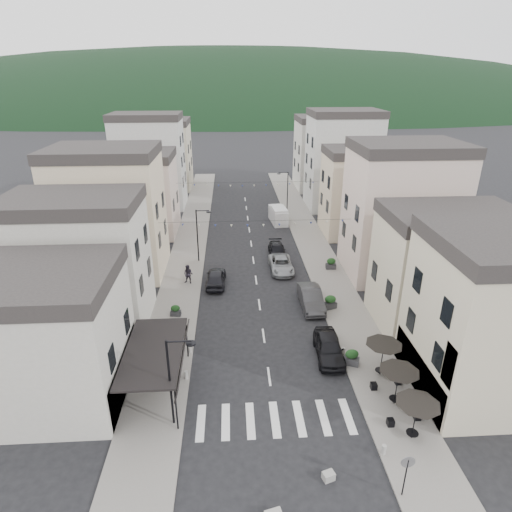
% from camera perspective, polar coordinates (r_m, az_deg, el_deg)
% --- Properties ---
extents(ground, '(700.00, 700.00, 0.00)m').
position_cam_1_polar(ground, '(26.55, 3.01, -23.93)').
color(ground, black).
rests_on(ground, ground).
extents(sidewalk_left, '(4.00, 76.00, 0.12)m').
position_cam_1_polar(sidewalk_left, '(53.76, -8.72, 1.90)').
color(sidewalk_left, slate).
rests_on(sidewalk_left, ground).
extents(sidewalk_right, '(4.00, 76.00, 0.12)m').
position_cam_1_polar(sidewalk_right, '(54.42, 7.21, 2.26)').
color(sidewalk_right, slate).
rests_on(sidewalk_right, ground).
extents(hill_backdrop, '(640.00, 360.00, 70.00)m').
position_cam_1_polar(hill_backdrop, '(318.46, -3.23, 19.85)').
color(hill_backdrop, black).
rests_on(hill_backdrop, ground).
extents(boutique_building, '(12.00, 8.00, 8.00)m').
position_cam_1_polar(boutique_building, '(30.59, -28.81, -10.34)').
color(boutique_building, '#B0ACA1').
rests_on(boutique_building, ground).
extents(bistro_building, '(10.00, 8.00, 10.00)m').
position_cam_1_polar(bistro_building, '(31.18, 30.13, -7.83)').
color(bistro_building, beige).
rests_on(bistro_building, ground).
extents(boutique_awning, '(3.77, 7.50, 3.28)m').
position_cam_1_polar(boutique_awning, '(28.55, -12.97, -12.35)').
color(boutique_awning, black).
rests_on(boutique_awning, ground).
extents(buildings_row_left, '(10.20, 54.16, 14.00)m').
position_cam_1_polar(buildings_row_left, '(58.47, -15.56, 9.31)').
color(buildings_row_left, '#B0ACA1').
rests_on(buildings_row_left, ground).
extents(buildings_row_right, '(10.20, 54.16, 14.50)m').
position_cam_1_polar(buildings_row_right, '(58.51, 13.57, 9.72)').
color(buildings_row_right, beige).
rests_on(buildings_row_right, ground).
extents(cafe_terrace, '(2.50, 8.10, 2.53)m').
position_cam_1_polar(cafe_terrace, '(28.67, 18.49, -14.78)').
color(cafe_terrace, black).
rests_on(cafe_terrace, ground).
extents(streetlamp_left_near, '(1.70, 0.56, 6.00)m').
position_cam_1_polar(streetlamp_left_near, '(25.62, -10.86, -15.22)').
color(streetlamp_left_near, black).
rests_on(streetlamp_left_near, ground).
extents(streetlamp_left_far, '(1.70, 0.56, 6.00)m').
position_cam_1_polar(streetlamp_left_far, '(46.75, -7.52, 3.42)').
color(streetlamp_left_far, black).
rests_on(streetlamp_left_far, ground).
extents(streetlamp_right_far, '(1.70, 0.56, 6.00)m').
position_cam_1_polar(streetlamp_right_far, '(64.37, 3.99, 9.12)').
color(streetlamp_right_far, black).
rests_on(streetlamp_right_far, ground).
extents(traffic_sign, '(0.70, 0.07, 2.70)m').
position_cam_1_polar(traffic_sign, '(24.12, 19.47, -25.15)').
color(traffic_sign, black).
rests_on(traffic_sign, ground).
extents(bollards, '(11.66, 10.26, 0.60)m').
position_cam_1_polar(bollards, '(30.26, 1.86, -15.74)').
color(bollards, gray).
rests_on(bollards, ground).
extents(bunting_near, '(19.00, 0.28, 0.62)m').
position_cam_1_polar(bunting_near, '(42.26, -0.08, 4.26)').
color(bunting_near, black).
rests_on(bunting_near, ground).
extents(bunting_far, '(19.00, 0.28, 0.62)m').
position_cam_1_polar(bunting_far, '(57.60, -1.03, 9.47)').
color(bunting_far, black).
rests_on(bunting_far, ground).
extents(parked_car_a, '(2.16, 4.90, 1.64)m').
position_cam_1_polar(parked_car_a, '(32.65, 9.70, -11.92)').
color(parked_car_a, black).
rests_on(parked_car_a, ground).
extents(parked_car_b, '(1.89, 5.18, 1.70)m').
position_cam_1_polar(parked_car_b, '(38.78, 7.35, -5.58)').
color(parked_car_b, '#2D2D2F').
rests_on(parked_car_b, ground).
extents(parked_car_c, '(2.45, 5.15, 1.42)m').
position_cam_1_polar(parked_car_c, '(45.35, 3.38, -1.14)').
color(parked_car_c, gray).
rests_on(parked_car_c, ground).
extents(parked_car_d, '(1.87, 4.53, 1.31)m').
position_cam_1_polar(parked_car_d, '(49.09, 2.83, 0.78)').
color(parked_car_d, black).
rests_on(parked_car_d, ground).
extents(parked_car_e, '(2.06, 4.72, 1.58)m').
position_cam_1_polar(parked_car_e, '(42.44, -5.38, -2.88)').
color(parked_car_e, black).
rests_on(parked_car_e, ground).
extents(delivery_van, '(2.38, 4.94, 2.28)m').
position_cam_1_polar(delivery_van, '(59.99, 3.00, 5.51)').
color(delivery_van, silver).
rests_on(delivery_van, ground).
extents(pedestrian_a, '(0.61, 0.41, 1.63)m').
position_cam_1_polar(pedestrian_a, '(34.28, -14.08, -10.22)').
color(pedestrian_a, black).
rests_on(pedestrian_a, sidewalk_left).
extents(pedestrian_b, '(1.12, 0.99, 1.94)m').
position_cam_1_polar(pedestrian_b, '(42.76, -9.01, -2.43)').
color(pedestrian_b, black).
rests_on(pedestrian_b, sidewalk_left).
extents(concrete_block_b, '(0.71, 0.62, 0.45)m').
position_cam_1_polar(concrete_block_b, '(25.21, 9.65, -26.95)').
color(concrete_block_b, gray).
rests_on(concrete_block_b, ground).
extents(planter_la, '(1.17, 0.80, 1.20)m').
position_cam_1_polar(planter_la, '(34.55, -10.73, -10.05)').
color(planter_la, '#2D2D2F').
rests_on(planter_la, sidewalk_left).
extents(planter_lb, '(0.94, 0.57, 1.00)m').
position_cam_1_polar(planter_lb, '(37.70, -10.68, -7.15)').
color(planter_lb, '#2C2C2E').
rests_on(planter_lb, sidewalk_left).
extents(planter_ra, '(1.24, 0.97, 1.22)m').
position_cam_1_polar(planter_ra, '(32.16, 12.63, -13.04)').
color(planter_ra, '#323234').
rests_on(planter_ra, sidewalk_right).
extents(planter_rb, '(1.26, 0.95, 1.26)m').
position_cam_1_polar(planter_rb, '(38.64, 9.86, -6.07)').
color(planter_rb, '#29292B').
rests_on(planter_rb, sidewalk_right).
extents(planter_rc, '(1.10, 0.65, 1.20)m').
position_cam_1_polar(planter_rc, '(46.22, 9.97, -0.99)').
color(planter_rc, '#2B2B2D').
rests_on(planter_rc, sidewalk_right).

